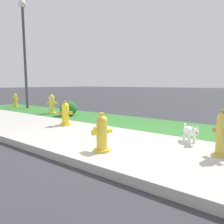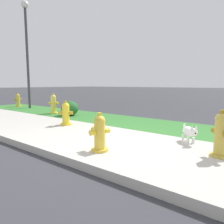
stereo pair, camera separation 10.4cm
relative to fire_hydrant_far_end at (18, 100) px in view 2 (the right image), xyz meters
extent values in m
plane|color=#38383D|center=(7.68, -2.16, -0.32)|extent=(120.00, 120.00, 0.00)
cube|color=#BCB7AD|center=(7.68, -2.16, -0.32)|extent=(18.00, 2.31, 0.01)
cube|color=#387A33|center=(7.68, -0.08, -0.32)|extent=(18.00, 1.85, 0.01)
cube|color=#BCB7AD|center=(7.68, -3.39, -0.26)|extent=(18.00, 0.16, 0.12)
cylinder|color=gold|center=(0.01, 0.00, -0.30)|extent=(0.27, 0.27, 0.05)
cylinder|color=gold|center=(0.01, 0.00, -0.03)|extent=(0.17, 0.17, 0.49)
sphere|color=gold|center=(0.01, 0.00, 0.22)|extent=(0.18, 0.18, 0.18)
cube|color=#B29323|center=(0.01, 0.00, 0.33)|extent=(0.06, 0.06, 0.06)
cylinder|color=#B29323|center=(0.00, -0.13, 0.03)|extent=(0.09, 0.09, 0.09)
cylinder|color=#B29323|center=(0.01, 0.13, 0.03)|extent=(0.09, 0.09, 0.09)
cylinder|color=#B29323|center=(-0.13, 0.00, 0.03)|extent=(0.10, 0.12, 0.12)
cylinder|color=gold|center=(9.42, -1.78, -0.30)|extent=(0.28, 0.28, 0.05)
cylinder|color=gold|center=(9.42, -1.78, -0.01)|extent=(0.18, 0.18, 0.53)
sphere|color=gold|center=(9.42, -1.78, 0.26)|extent=(0.19, 0.19, 0.19)
cube|color=olive|center=(9.42, -1.78, 0.37)|extent=(0.08, 0.08, 0.06)
cylinder|color=olive|center=(9.31, -1.70, 0.06)|extent=(0.13, 0.13, 0.09)
cylinder|color=yellow|center=(5.57, -1.60, -0.30)|extent=(0.30, 0.30, 0.05)
cylinder|color=yellow|center=(5.57, -1.60, -0.04)|extent=(0.19, 0.19, 0.46)
sphere|color=yellow|center=(5.57, -1.60, 0.19)|extent=(0.20, 0.20, 0.20)
cube|color=#B29323|center=(5.57, -1.60, 0.31)|extent=(0.08, 0.08, 0.06)
cylinder|color=#B29323|center=(5.45, -1.68, 0.01)|extent=(0.13, 0.13, 0.09)
cylinder|color=#B29323|center=(5.68, -1.51, 0.01)|extent=(0.13, 0.13, 0.09)
cylinder|color=#B29323|center=(5.48, -1.48, 0.01)|extent=(0.16, 0.15, 0.12)
cylinder|color=gold|center=(7.82, -2.73, -0.30)|extent=(0.28, 0.28, 0.05)
cylinder|color=gold|center=(7.82, -2.73, -0.04)|extent=(0.18, 0.18, 0.46)
sphere|color=gold|center=(7.82, -2.73, 0.19)|extent=(0.19, 0.19, 0.19)
cube|color=yellow|center=(7.82, -2.73, 0.30)|extent=(0.07, 0.07, 0.06)
cylinder|color=yellow|center=(7.78, -2.86, 0.01)|extent=(0.11, 0.11, 0.09)
cylinder|color=yellow|center=(7.86, -2.60, 0.01)|extent=(0.11, 0.11, 0.09)
cylinder|color=yellow|center=(7.69, -2.69, 0.01)|extent=(0.13, 0.14, 0.12)
cylinder|color=yellow|center=(3.38, -0.40, -0.30)|extent=(0.30, 0.30, 0.05)
cylinder|color=yellow|center=(3.38, -0.40, 0.00)|extent=(0.19, 0.19, 0.55)
sphere|color=yellow|center=(3.38, -0.40, 0.28)|extent=(0.20, 0.20, 0.20)
cube|color=yellow|center=(3.38, -0.40, 0.40)|extent=(0.08, 0.08, 0.06)
cylinder|color=yellow|center=(3.29, -0.51, 0.07)|extent=(0.13, 0.13, 0.09)
cylinder|color=yellow|center=(3.48, -0.30, 0.07)|extent=(0.13, 0.13, 0.09)
cylinder|color=yellow|center=(3.28, -0.30, 0.07)|extent=(0.15, 0.16, 0.12)
ellipsoid|color=white|center=(8.74, -1.24, -0.11)|extent=(0.38, 0.39, 0.18)
sphere|color=white|center=(8.89, -1.41, -0.08)|extent=(0.15, 0.15, 0.15)
sphere|color=black|center=(8.94, -1.46, -0.08)|extent=(0.03, 0.03, 0.03)
cone|color=white|center=(8.93, -1.39, 0.02)|extent=(0.07, 0.07, 0.07)
cone|color=white|center=(8.87, -1.44, 0.02)|extent=(0.07, 0.07, 0.07)
cylinder|color=white|center=(8.86, -1.30, -0.26)|extent=(0.05, 0.05, 0.12)
cylinder|color=white|center=(8.78, -1.36, -0.26)|extent=(0.05, 0.05, 0.12)
cylinder|color=white|center=(8.70, -1.12, -0.26)|extent=(0.05, 0.05, 0.12)
cylinder|color=white|center=(8.62, -1.19, -0.26)|extent=(0.05, 0.05, 0.12)
cylinder|color=white|center=(8.60, -1.10, -0.05)|extent=(0.04, 0.04, 0.10)
cylinder|color=#3D3D42|center=(0.96, 0.05, 1.89)|extent=(0.11, 0.11, 4.42)
sphere|color=silver|center=(0.96, 0.05, 4.20)|extent=(0.32, 0.32, 0.32)
ellipsoid|color=#28662D|center=(4.24, -0.35, -0.07)|extent=(0.60, 0.60, 0.51)
camera|label=1|loc=(10.09, -5.36, 0.79)|focal=35.00mm
camera|label=2|loc=(10.17, -5.30, 0.79)|focal=35.00mm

